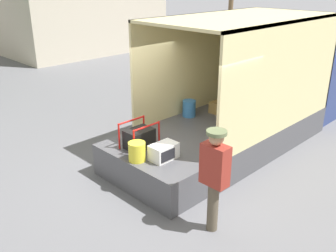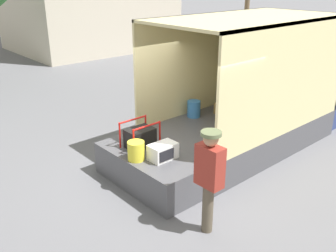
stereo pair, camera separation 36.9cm
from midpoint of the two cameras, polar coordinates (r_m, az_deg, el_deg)
ground_plane at (r=7.93m, az=1.79°, el=-7.36°), size 160.00×160.00×0.00m
box_truck at (r=10.57m, az=18.17°, el=4.52°), size 6.80×2.40×3.05m
tailgate_deck at (r=7.44m, az=-1.34°, el=-6.50°), size 1.12×2.28×0.67m
microwave at (r=7.00m, az=0.73°, el=-3.92°), size 0.53×0.34×0.30m
portable_generator at (r=7.50m, az=-2.74°, el=-1.72°), size 0.69×0.49×0.53m
orange_bucket at (r=6.97m, az=-3.38°, el=-3.82°), size 0.32×0.32×0.36m
worker_person at (r=5.83m, az=8.15°, el=-6.98°), size 0.32×0.44×1.76m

